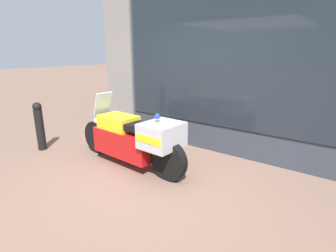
% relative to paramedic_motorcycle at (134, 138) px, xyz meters
% --- Properties ---
extents(ground_plane, '(60.00, 60.00, 0.00)m').
position_rel_paramedic_motorcycle_xyz_m(ground_plane, '(0.66, -0.35, -0.51)').
color(ground_plane, '#7A5B4C').
extents(shop_building, '(5.78, 0.55, 3.71)m').
position_rel_paramedic_motorcycle_xyz_m(shop_building, '(0.27, 1.65, 1.35)').
color(shop_building, '#333842').
rests_on(shop_building, ground).
extents(window_display, '(4.49, 0.30, 1.89)m').
position_rel_paramedic_motorcycle_xyz_m(window_display, '(1.00, 1.68, -0.05)').
color(window_display, slate).
rests_on(window_display, ground).
extents(paramedic_motorcycle, '(2.44, 0.64, 1.21)m').
position_rel_paramedic_motorcycle_xyz_m(paramedic_motorcycle, '(0.00, 0.00, 0.00)').
color(paramedic_motorcycle, black).
rests_on(paramedic_motorcycle, ground).
extents(street_bollard, '(0.17, 0.17, 0.97)m').
position_rel_paramedic_motorcycle_xyz_m(street_bollard, '(-2.06, -0.55, -0.01)').
color(street_bollard, black).
rests_on(street_bollard, ground).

